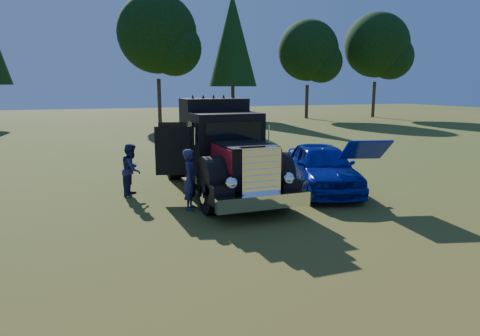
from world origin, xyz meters
name	(u,v)px	position (x,y,z in m)	size (l,w,h in m)	color
ground	(207,206)	(0.00, 0.00, 0.00)	(120.00, 120.00, 0.00)	#375A1A
treeline	(43,31)	(-5.52, 26.96, 7.70)	(66.14, 24.04, 13.33)	#2D2116
diamond_t_truck	(222,154)	(0.89, 1.29, 1.28)	(3.34, 7.16, 3.00)	black
hotrod_coupe	(322,167)	(4.08, 0.51, 0.79)	(3.02, 4.92, 1.89)	#0707A8
spectator_near	(191,179)	(-0.50, -0.15, 0.85)	(0.62, 0.41, 1.70)	#1D2144
spectator_far	(132,169)	(-1.84, 2.09, 0.82)	(0.79, 0.62, 1.63)	#21344E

